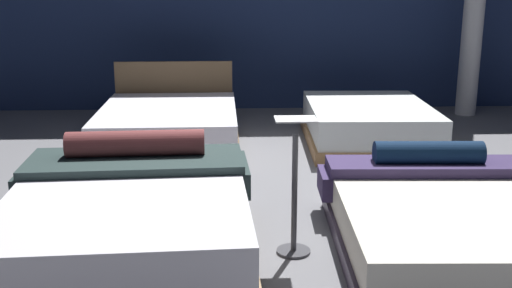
# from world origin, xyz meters

# --- Properties ---
(ground_plane) EXTENTS (18.00, 18.00, 0.02)m
(ground_plane) POSITION_xyz_m (0.00, 0.00, -0.01)
(ground_plane) COLOR slate
(bed_0) EXTENTS (1.76, 2.04, 0.76)m
(bed_0) POSITION_xyz_m (-1.13, -1.51, 0.27)
(bed_0) COLOR #927551
(bed_0) RESTS_ON ground_plane
(bed_1) EXTENTS (1.76, 2.00, 0.62)m
(bed_1) POSITION_xyz_m (1.12, -1.45, 0.20)
(bed_1) COLOR #312638
(bed_1) RESTS_ON ground_plane
(bed_2) EXTENTS (1.61, 2.03, 0.86)m
(bed_2) POSITION_xyz_m (-1.14, 1.49, 0.23)
(bed_2) COLOR brown
(bed_2) RESTS_ON ground_plane
(bed_3) EXTENTS (1.50, 1.95, 0.47)m
(bed_3) POSITION_xyz_m (1.19, 1.52, 0.23)
(bed_3) COLOR #9B7147
(bed_3) RESTS_ON ground_plane
(price_sign) EXTENTS (0.28, 0.24, 0.97)m
(price_sign) POSITION_xyz_m (0.00, -1.45, 0.37)
(price_sign) COLOR #3F3F44
(price_sign) RESTS_ON ground_plane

